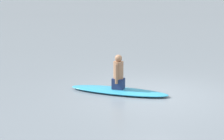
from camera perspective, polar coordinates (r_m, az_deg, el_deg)
The scene contains 3 objects.
ground_plane at distance 10.57m, azimuth 6.79°, elevation -3.93°, with size 400.00×400.00×0.00m, color gray.
surfboard at distance 10.61m, azimuth 1.04°, elevation -3.40°, with size 3.06×0.77×0.13m, color #339EC6.
person_paddler at distance 10.47m, azimuth 1.05°, elevation -0.57°, with size 0.44×0.44×1.05m.
Camera 1 is at (4.78, 8.92, 3.05)m, focal length 56.18 mm.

